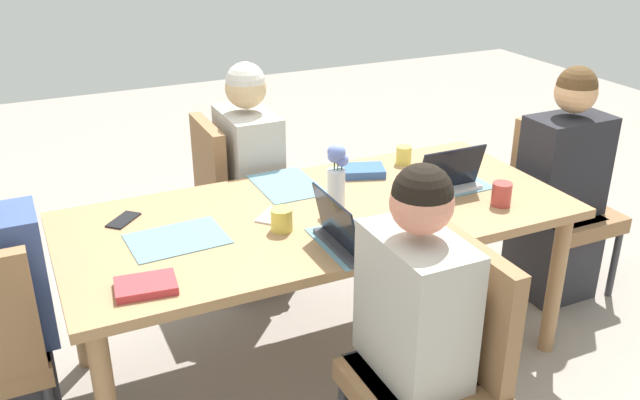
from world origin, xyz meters
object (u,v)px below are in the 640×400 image
at_px(coffee_mug_near_right, 404,155).
at_px(person_near_left_far, 412,350).
at_px(chair_near_left_far, 440,361).
at_px(coffee_mug_centre_left, 282,220).
at_px(dining_table, 320,227).
at_px(phone_silver, 271,215).
at_px(laptop_head_right_right_near, 442,180).
at_px(coffee_mug_near_left, 502,194).
at_px(person_far_left_mid, 250,192).
at_px(chair_head_right_right_near, 557,195).
at_px(flower_vase, 336,173).
at_px(phone_black, 124,220).
at_px(chair_far_left_mid, 233,195).
at_px(book_red_cover, 146,286).
at_px(person_head_right_right_near, 560,198).
at_px(book_blue_cover, 362,171).
at_px(laptop_near_left_far, 351,236).

bearing_deg(coffee_mug_near_right, person_near_left_far, -119.56).
height_order(chair_near_left_far, coffee_mug_centre_left, chair_near_left_far).
bearing_deg(dining_table, phone_silver, 168.83).
bearing_deg(coffee_mug_near_right, laptop_head_right_right_near, -91.88).
xyz_separation_m(coffee_mug_near_left, coffee_mug_near_right, (-0.12, 0.59, -0.01)).
height_order(person_far_left_mid, chair_head_right_right_near, person_far_left_mid).
height_order(laptop_head_right_right_near, coffee_mug_centre_left, laptop_head_right_right_near).
bearing_deg(flower_vase, phone_silver, 172.47).
bearing_deg(phone_black, chair_head_right_right_near, -50.45).
height_order(chair_far_left_mid, laptop_head_right_right_near, laptop_head_right_right_near).
height_order(chair_head_right_right_near, book_red_cover, chair_head_right_right_near).
bearing_deg(person_near_left_far, flower_vase, 83.71).
relative_size(dining_table, coffee_mug_centre_left, 23.37).
height_order(coffee_mug_near_right, book_red_cover, coffee_mug_near_right).
xyz_separation_m(laptop_head_right_right_near, coffee_mug_near_left, (0.13, -0.25, 0.01)).
height_order(chair_far_left_mid, coffee_mug_centre_left, chair_far_left_mid).
xyz_separation_m(dining_table, person_far_left_mid, (-0.04, 0.75, -0.13)).
xyz_separation_m(person_near_left_far, coffee_mug_centre_left, (-0.20, 0.65, 0.24)).
height_order(chair_far_left_mid, chair_head_right_right_near, same).
distance_m(chair_far_left_mid, chair_head_right_right_near, 1.67).
bearing_deg(book_red_cover, laptop_head_right_right_near, 18.69).
height_order(chair_head_right_right_near, coffee_mug_centre_left, chair_head_right_right_near).
distance_m(person_head_right_right_near, coffee_mug_centre_left, 1.57).
relative_size(dining_table, coffee_mug_near_left, 21.09).
bearing_deg(coffee_mug_near_right, phone_black, -176.94).
relative_size(coffee_mug_centre_left, book_red_cover, 0.45).
bearing_deg(flower_vase, coffee_mug_near_left, -22.95).
height_order(laptop_head_right_right_near, coffee_mug_near_right, laptop_head_right_right_near).
bearing_deg(person_near_left_far, phone_black, 126.91).
xyz_separation_m(flower_vase, book_blue_cover, (0.27, 0.28, -0.14)).
xyz_separation_m(person_head_right_right_near, laptop_head_right_right_near, (-0.75, -0.04, 0.24)).
distance_m(chair_head_right_right_near, coffee_mug_near_left, 0.82).
height_order(chair_head_right_right_near, phone_black, chair_head_right_right_near).
xyz_separation_m(chair_head_right_right_near, person_head_right_right_near, (-0.06, -0.07, 0.03)).
height_order(person_near_left_far, flower_vase, person_near_left_far).
distance_m(laptop_head_right_right_near, coffee_mug_near_left, 0.28).
height_order(chair_far_left_mid, phone_black, chair_far_left_mid).
xyz_separation_m(person_far_left_mid, coffee_mug_near_right, (0.64, -0.42, 0.24)).
height_order(person_head_right_right_near, laptop_near_left_far, person_head_right_right_near).
bearing_deg(phone_black, laptop_head_right_right_near, -57.57).
bearing_deg(phone_silver, phone_black, 115.58).
relative_size(chair_far_left_mid, chair_near_left_far, 1.00).
xyz_separation_m(coffee_mug_near_right, phone_silver, (-0.80, -0.28, -0.04)).
bearing_deg(flower_vase, person_head_right_right_near, 0.63).
bearing_deg(book_blue_cover, person_near_left_far, -89.38).
xyz_separation_m(chair_head_right_right_near, laptop_head_right_right_near, (-0.81, -0.11, 0.27)).
bearing_deg(coffee_mug_near_right, phone_silver, -160.55).
xyz_separation_m(coffee_mug_near_left, phone_silver, (-0.92, 0.31, -0.05)).
bearing_deg(book_red_cover, laptop_near_left_far, 5.09).
distance_m(person_near_left_far, laptop_head_right_right_near, 0.97).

